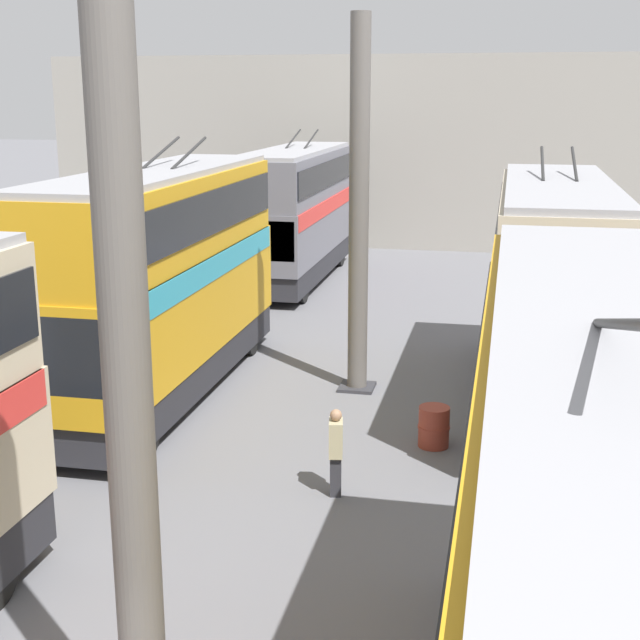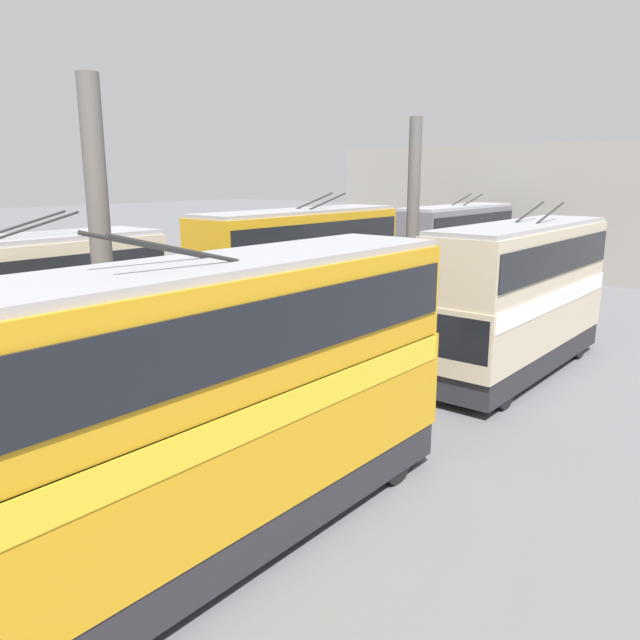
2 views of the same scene
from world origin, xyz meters
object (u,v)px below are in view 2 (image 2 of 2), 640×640
bus_left_near (233,387)px  bus_right_far (455,243)px  bus_left_far (520,290)px  oil_drum (412,368)px  person_by_left_row (56,503)px  bus_right_mid (301,266)px  person_aisle_midway (327,365)px

bus_left_near → bus_right_far: (25.20, 8.81, -0.15)m
bus_left_near → bus_right_far: size_ratio=1.04×
bus_left_far → oil_drum: 4.45m
bus_left_near → person_by_left_row: 3.85m
bus_right_mid → person_aisle_midway: bus_right_mid is taller
person_aisle_midway → person_by_left_row: bearing=88.6°
bus_right_far → bus_left_far: bearing=-144.5°
person_by_left_row → bus_left_far: bearing=-112.2°
bus_right_mid → oil_drum: size_ratio=12.36×
bus_right_far → person_aisle_midway: (-17.83, -5.01, -1.97)m
person_aisle_midway → oil_drum: size_ratio=1.92×
bus_left_far → bus_right_far: size_ratio=0.99×
bus_left_near → bus_right_mid: bearing=36.5°
person_by_left_row → oil_drum: size_ratio=1.94×
bus_left_far → bus_right_mid: bearing=96.2°
bus_right_mid → bus_right_far: 13.29m
bus_left_far → person_by_left_row: (-15.08, 2.33, -2.03)m
bus_right_far → oil_drum: 16.75m
person_aisle_midway → bus_left_near: bearing=107.2°
bus_right_mid → person_aisle_midway: (-4.54, -5.01, -2.15)m
bus_left_far → oil_drum: bearing=141.7°
person_by_left_row → bus_right_far: bearing=-90.1°
bus_left_far → bus_right_mid: 8.87m
bus_right_mid → person_by_left_row: bearing=-155.4°
person_aisle_midway → bus_left_far: bearing=-134.8°
person_aisle_midway → bus_right_mid: bearing=-52.3°
bus_right_mid → oil_drum: bearing=-106.7°
bus_left_near → bus_left_far: size_ratio=1.05×
bus_right_mid → person_by_left_row: (-14.13, -6.48, -2.14)m
bus_left_far → oil_drum: (-2.91, 2.29, -2.46)m
bus_left_near → bus_right_mid: 14.82m
bus_left_near → bus_right_mid: size_ratio=0.99×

